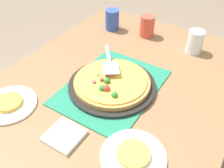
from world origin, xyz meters
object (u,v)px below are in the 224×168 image
Objects in this scene: served_slice_left at (134,154)px; cup_near at (147,26)px; pizza at (112,82)px; plate_far_right at (9,104)px; cup_corner at (195,42)px; napkin_stack at (64,135)px; served_slice_right at (8,102)px; pizza_pan at (112,85)px; cup_far at (112,20)px; pizza_server at (109,62)px; plate_near_left at (133,156)px.

served_slice_left is 0.82m from cup_near.
pizza is 1.50× the size of plate_far_right.
cup_corner reaches higher than plate_far_right.
cup_corner is 1.00× the size of napkin_stack.
served_slice_right is 0.84m from cup_near.
pizza_pan is at bearing -43.03° from plate_far_right.
served_slice_right is 0.92× the size of cup_corner.
cup_near is at bearing 8.65° from pizza_pan.
served_slice_right is at bearing 95.82° from served_slice_left.
pizza is 2.75× the size of cup_corner.
pizza is at bearing 178.59° from pizza_pan.
cup_far reaches higher than pizza_pan.
pizza_pan is 3.17× the size of cup_corner.
pizza_pan reaches higher than plate_far_right.
pizza_pan is 0.43m from served_slice_right.
pizza_server is at bearing 8.59° from napkin_stack.
pizza is at bearing -43.21° from served_slice_right.
pizza is 0.43m from plate_far_right.
cup_far is 0.58× the size of pizza_server.
served_slice_right is (0.00, 0.00, 0.01)m from plate_far_right.
napkin_stack is at bearing -174.86° from cup_near.
cup_far is (0.46, 0.29, 0.05)m from pizza_pan.
cup_near is 0.28m from cup_corner.
cup_near is at bearing 1.84° from pizza_server.
plate_far_right is (-0.05, 0.54, 0.00)m from plate_near_left.
plate_far_right is at bearing 179.43° from cup_far.
cup_near is (0.75, 0.32, 0.06)m from plate_near_left.
cup_corner is at bearing -88.40° from cup_far.
cup_far is (0.77, -0.01, 0.04)m from served_slice_right.
cup_far reaches higher than plate_near_left.
plate_far_right is 1.83× the size of cup_near.
plate_far_right is at bearing 95.82° from served_slice_left.
pizza is 2.75× the size of cup_near.
cup_near is at bearing -15.14° from plate_far_right.
served_slice_left is 0.89m from cup_far.
served_slice_left is 0.92× the size of cup_far.
napkin_stack is (-0.06, 0.25, 0.00)m from plate_near_left.
served_slice_left is at bearing -156.87° from cup_near.
pizza_pan is 1.85× the size of pizza_server.
cup_near is at bearing 5.14° from napkin_stack.
cup_far reaches higher than pizza_server.
cup_near and cup_corner have the same top height.
plate_near_left is at bearing -84.18° from plate_far_right.
napkin_stack is (-0.79, 0.21, -0.05)m from cup_corner.
cup_corner is (0.78, -0.50, 0.04)m from served_slice_right.
served_slice_left is at bearing -137.46° from pizza_server.
cup_near is 0.21m from cup_far.
cup_near reaches higher than pizza_server.
cup_corner is at bearing 3.04° from plate_near_left.
cup_far is (0.71, 0.53, 0.04)m from served_slice_left.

